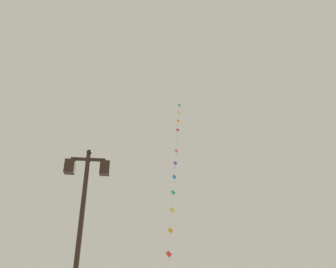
% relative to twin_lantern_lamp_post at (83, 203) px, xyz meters
% --- Properties ---
extents(twin_lantern_lamp_post, '(1.28, 0.28, 5.17)m').
position_rel_twin_lantern_lamp_post_xyz_m(twin_lantern_lamp_post, '(0.00, 0.00, 0.00)').
color(twin_lantern_lamp_post, black).
rests_on(twin_lantern_lamp_post, ground_plane).
extents(kite_train, '(3.77, 14.02, 22.80)m').
position_rel_twin_lantern_lamp_post_xyz_m(kite_train, '(5.64, 19.55, 8.44)').
color(kite_train, brown).
rests_on(kite_train, ground_plane).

